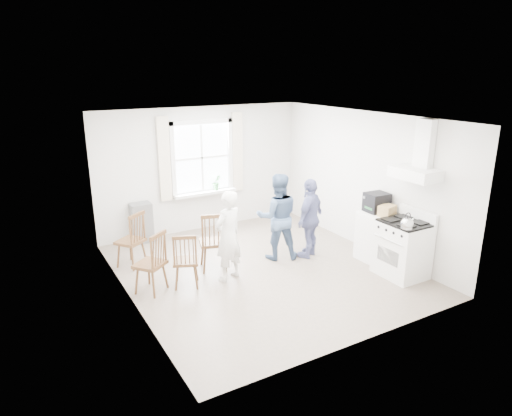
{
  "coord_description": "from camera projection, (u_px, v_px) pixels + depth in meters",
  "views": [
    {
      "loc": [
        -3.7,
        -6.22,
        3.36
      ],
      "look_at": [
        -0.0,
        0.2,
        1.06
      ],
      "focal_mm": 32.0,
      "sensor_mm": 36.0,
      "label": 1
    }
  ],
  "objects": [
    {
      "name": "window_assembly",
      "position": [
        202.0,
        162.0,
        9.5
      ],
      "size": [
        1.88,
        0.24,
        1.7
      ],
      "color": "white",
      "rests_on": "room_shell"
    },
    {
      "name": "range_hood",
      "position": [
        418.0,
        163.0,
        7.21
      ],
      "size": [
        0.45,
        0.76,
        0.94
      ],
      "color": "white",
      "rests_on": "room_shell"
    },
    {
      "name": "stereo_stack",
      "position": [
        377.0,
        202.0,
        8.06
      ],
      "size": [
        0.4,
        0.37,
        0.34
      ],
      "color": "black",
      "rests_on": "low_cabinet"
    },
    {
      "name": "person_left",
      "position": [
        228.0,
        236.0,
        7.34
      ],
      "size": [
        0.71,
        0.71,
        1.51
      ],
      "primitive_type": "imported",
      "rotation": [
        0.0,
        0.0,
        3.49
      ],
      "color": "white",
      "rests_on": "ground"
    },
    {
      "name": "windsor_chair_d",
      "position": [
        214.0,
        236.0,
        7.67
      ],
      "size": [
        0.55,
        0.55,
        1.06
      ],
      "color": "#4A2D17",
      "rests_on": "ground"
    },
    {
      "name": "windsor_chair_a",
      "position": [
        135.0,
        234.0,
        7.85
      ],
      "size": [
        0.58,
        0.58,
        1.0
      ],
      "color": "#4A2D17",
      "rests_on": "ground"
    },
    {
      "name": "low_cabinet",
      "position": [
        375.0,
        236.0,
        8.18
      ],
      "size": [
        0.5,
        0.55,
        0.9
      ],
      "primitive_type": "cube",
      "color": "white",
      "rests_on": "ground"
    },
    {
      "name": "potted_plant",
      "position": [
        217.0,
        182.0,
        9.69
      ],
      "size": [
        0.19,
        0.19,
        0.33
      ],
      "primitive_type": "imported",
      "rotation": [
        0.0,
        0.0,
        -0.07
      ],
      "color": "#367A3D",
      "rests_on": "window_assembly"
    },
    {
      "name": "gas_stove",
      "position": [
        402.0,
        248.0,
        7.56
      ],
      "size": [
        0.68,
        0.76,
        1.12
      ],
      "color": "white",
      "rests_on": "ground"
    },
    {
      "name": "room_shell",
      "position": [
        262.0,
        197.0,
        7.52
      ],
      "size": [
        4.62,
        5.12,
        2.64
      ],
      "color": "gray",
      "rests_on": "ground"
    },
    {
      "name": "person_mid",
      "position": [
        278.0,
        217.0,
        8.17
      ],
      "size": [
        1.01,
        1.01,
        1.58
      ],
      "primitive_type": "imported",
      "rotation": [
        0.0,
        0.0,
        2.74
      ],
      "color": "#445B7E",
      "rests_on": "ground"
    },
    {
      "name": "windsor_chair_b",
      "position": [
        185.0,
        255.0,
        7.08
      ],
      "size": [
        0.5,
        0.5,
        0.92
      ],
      "color": "#4A2D17",
      "rests_on": "ground"
    },
    {
      "name": "cardboard_box",
      "position": [
        387.0,
        211.0,
        7.84
      ],
      "size": [
        0.34,
        0.28,
        0.19
      ],
      "primitive_type": "cube",
      "rotation": [
        0.0,
        0.0,
        0.25
      ],
      "color": "#A78751",
      "rests_on": "low_cabinet"
    },
    {
      "name": "person_right",
      "position": [
        310.0,
        218.0,
        8.26
      ],
      "size": [
        1.17,
        1.17,
        1.47
      ],
      "primitive_type": "imported",
      "rotation": [
        0.0,
        0.0,
        3.64
      ],
      "color": "navy",
      "rests_on": "ground"
    },
    {
      "name": "shelf_unit",
      "position": [
        142.0,
        223.0,
        9.05
      ],
      "size": [
        0.4,
        0.3,
        0.8
      ],
      "primitive_type": "cube",
      "color": "slate",
      "rests_on": "ground"
    },
    {
      "name": "kettle",
      "position": [
        407.0,
        224.0,
        7.03
      ],
      "size": [
        0.2,
        0.2,
        0.28
      ],
      "color": "silver",
      "rests_on": "gas_stove"
    },
    {
      "name": "windsor_chair_c",
      "position": [
        155.0,
        256.0,
        6.93
      ],
      "size": [
        0.58,
        0.58,
        1.0
      ],
      "color": "#4A2D17",
      "rests_on": "ground"
    }
  ]
}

